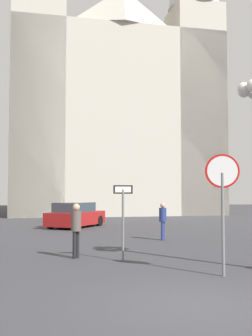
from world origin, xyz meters
The scene contains 7 objects.
ground_plane centered at (0.00, 0.00, 0.00)m, with size 120.00×120.00×0.00m, color #38383D.
cathedral centered at (0.13, 31.51, 11.50)m, with size 20.51×13.97×36.02m.
stop_sign centered at (1.31, 2.53, 2.16)m, with size 0.85×0.22×3.03m.
one_way_arrow_sign centered at (-1.01, 4.92, 1.44)m, with size 0.59×0.07×2.29m.
parked_car_near_red centered at (-2.96, 16.98, 0.69)m, with size 3.56×4.51×1.47m.
pedestrian_walking centered at (1.11, 10.14, 0.97)m, with size 0.32×0.32×1.62m.
pedestrian_standing centered at (-2.45, 5.59, 1.04)m, with size 0.32×0.32×1.71m.
Camera 1 is at (-1.91, -7.40, 2.07)m, focal length 43.41 mm.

